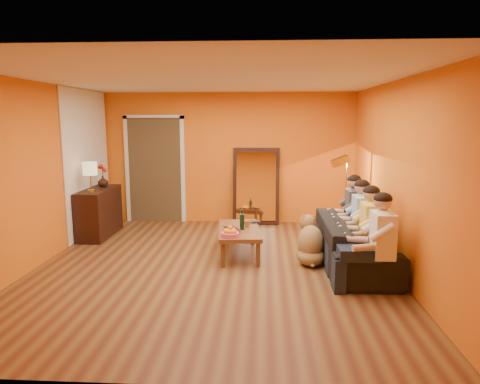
# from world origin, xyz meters

# --- Properties ---
(room_shell) EXTENTS (5.00, 5.50, 2.60)m
(room_shell) POSITION_xyz_m (0.00, 0.37, 1.30)
(room_shell) COLOR brown
(room_shell) RESTS_ON ground
(white_accent) EXTENTS (0.02, 1.90, 2.58)m
(white_accent) POSITION_xyz_m (-2.48, 1.75, 1.30)
(white_accent) COLOR white
(white_accent) RESTS_ON wall_left
(doorway_recess) EXTENTS (1.06, 0.30, 2.10)m
(doorway_recess) POSITION_xyz_m (-1.50, 2.83, 1.05)
(doorway_recess) COLOR #3F2D19
(doorway_recess) RESTS_ON floor
(door_jamb_left) EXTENTS (0.08, 0.06, 2.20)m
(door_jamb_left) POSITION_xyz_m (-2.07, 2.71, 1.05)
(door_jamb_left) COLOR white
(door_jamb_left) RESTS_ON wall_back
(door_jamb_right) EXTENTS (0.08, 0.06, 2.20)m
(door_jamb_right) POSITION_xyz_m (-0.93, 2.71, 1.05)
(door_jamb_right) COLOR white
(door_jamb_right) RESTS_ON wall_back
(door_header) EXTENTS (1.22, 0.06, 0.08)m
(door_header) POSITION_xyz_m (-1.50, 2.71, 2.12)
(door_header) COLOR white
(door_header) RESTS_ON wall_back
(mirror_frame) EXTENTS (0.92, 0.27, 1.51)m
(mirror_frame) POSITION_xyz_m (0.55, 2.63, 0.76)
(mirror_frame) COLOR black
(mirror_frame) RESTS_ON floor
(mirror_glass) EXTENTS (0.78, 0.21, 1.35)m
(mirror_glass) POSITION_xyz_m (0.55, 2.59, 0.76)
(mirror_glass) COLOR white
(mirror_glass) RESTS_ON mirror_frame
(sideboard) EXTENTS (0.44, 1.18, 0.85)m
(sideboard) POSITION_xyz_m (-2.24, 1.55, 0.42)
(sideboard) COLOR black
(sideboard) RESTS_ON floor
(table_lamp) EXTENTS (0.24, 0.24, 0.51)m
(table_lamp) POSITION_xyz_m (-2.24, 1.25, 1.10)
(table_lamp) COLOR beige
(table_lamp) RESTS_ON sideboard
(sofa) EXTENTS (2.25, 0.88, 0.66)m
(sofa) POSITION_xyz_m (2.00, 0.25, 0.33)
(sofa) COLOR black
(sofa) RESTS_ON floor
(coffee_table) EXTENTS (0.74, 1.27, 0.42)m
(coffee_table) POSITION_xyz_m (0.33, 0.56, 0.21)
(coffee_table) COLOR brown
(coffee_table) RESTS_ON floor
(floor_lamp) EXTENTS (0.32, 0.27, 1.44)m
(floor_lamp) POSITION_xyz_m (2.10, 1.45, 0.72)
(floor_lamp) COLOR gold
(floor_lamp) RESTS_ON floor
(dog) EXTENTS (0.61, 0.72, 0.73)m
(dog) POSITION_xyz_m (1.39, 0.22, 0.36)
(dog) COLOR #A6844B
(dog) RESTS_ON floor
(person_far_left) EXTENTS (0.70, 0.44, 1.22)m
(person_far_left) POSITION_xyz_m (2.13, -0.75, 0.61)
(person_far_left) COLOR white
(person_far_left) RESTS_ON sofa
(person_mid_left) EXTENTS (0.70, 0.44, 1.22)m
(person_mid_left) POSITION_xyz_m (2.13, -0.20, 0.61)
(person_mid_left) COLOR #EECF4F
(person_mid_left) RESTS_ON sofa
(person_mid_right) EXTENTS (0.70, 0.44, 1.22)m
(person_mid_right) POSITION_xyz_m (2.13, 0.35, 0.61)
(person_mid_right) COLOR #9CBDF1
(person_mid_right) RESTS_ON sofa
(person_far_right) EXTENTS (0.70, 0.44, 1.22)m
(person_far_right) POSITION_xyz_m (2.13, 0.90, 0.61)
(person_far_right) COLOR #38373D
(person_far_right) RESTS_ON sofa
(fruit_bowl) EXTENTS (0.26, 0.26, 0.16)m
(fruit_bowl) POSITION_xyz_m (0.23, 0.11, 0.50)
(fruit_bowl) COLOR #EF5483
(fruit_bowl) RESTS_ON coffee_table
(wine_bottle) EXTENTS (0.07, 0.07, 0.31)m
(wine_bottle) POSITION_xyz_m (0.38, 0.51, 0.58)
(wine_bottle) COLOR black
(wine_bottle) RESTS_ON coffee_table
(tumbler) EXTENTS (0.11, 0.11, 0.10)m
(tumbler) POSITION_xyz_m (0.45, 0.68, 0.47)
(tumbler) COLOR #B27F3F
(tumbler) RESTS_ON coffee_table
(laptop) EXTENTS (0.36, 0.28, 0.02)m
(laptop) POSITION_xyz_m (0.51, 0.91, 0.43)
(laptop) COLOR black
(laptop) RESTS_ON coffee_table
(book_lower) EXTENTS (0.25, 0.30, 0.02)m
(book_lower) POSITION_xyz_m (0.15, 0.36, 0.43)
(book_lower) COLOR black
(book_lower) RESTS_ON coffee_table
(book_mid) EXTENTS (0.25, 0.29, 0.02)m
(book_mid) POSITION_xyz_m (0.16, 0.37, 0.45)
(book_mid) COLOR #B21F14
(book_mid) RESTS_ON book_lower
(book_upper) EXTENTS (0.23, 0.25, 0.02)m
(book_upper) POSITION_xyz_m (0.15, 0.35, 0.47)
(book_upper) COLOR black
(book_upper) RESTS_ON book_mid
(vase) EXTENTS (0.19, 0.19, 0.20)m
(vase) POSITION_xyz_m (-2.24, 1.80, 0.95)
(vase) COLOR black
(vase) RESTS_ON sideboard
(flowers) EXTENTS (0.17, 0.17, 0.42)m
(flowers) POSITION_xyz_m (-2.24, 1.80, 1.18)
(flowers) COLOR #B21F14
(flowers) RESTS_ON vase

